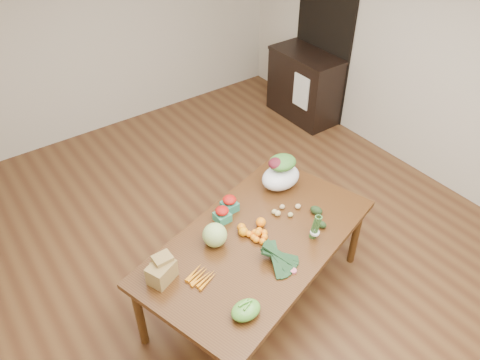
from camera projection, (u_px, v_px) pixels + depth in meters
floor at (244, 247)px, 4.73m from camera, size 6.00×6.00×0.00m
room_walls at (245, 135)px, 3.89m from camera, size 5.02×6.02×2.70m
dining_table at (257, 270)px, 4.02m from camera, size 2.24×1.64×0.75m
doorway_dark at (323, 41)px, 6.23m from camera, size 0.02×1.00×2.10m
cabinet at (304, 86)px, 6.48m from camera, size 0.52×1.02×0.94m
dish_towel at (301, 92)px, 6.18m from camera, size 0.02×0.28×0.45m
paper_bag at (161, 271)px, 3.40m from camera, size 0.32×0.29×0.19m
cabbage at (215, 235)px, 3.68m from camera, size 0.20×0.20×0.20m
strawberry_basket_a at (222, 216)px, 3.92m from camera, size 0.15×0.15×0.11m
strawberry_basket_b at (230, 205)px, 4.03m from camera, size 0.16×0.16×0.11m
orange_a at (243, 232)px, 3.79m from camera, size 0.08×0.08×0.08m
orange_b at (241, 227)px, 3.84m from camera, size 0.07×0.07×0.07m
orange_c at (261, 222)px, 3.88m from camera, size 0.08×0.08×0.08m
mandarin_cluster at (258, 234)px, 3.76m from camera, size 0.22×0.22×0.09m
carrots at (201, 276)px, 3.46m from camera, size 0.26×0.24×0.03m
snap_pea_bag at (246, 310)px, 3.19m from camera, size 0.22×0.17×0.10m
kale_bunch at (283, 259)px, 3.51m from camera, size 0.42×0.47×0.16m
asparagus_bundle at (316, 227)px, 3.71m from camera, size 0.11×0.13×0.26m
potato_a at (278, 213)px, 3.99m from camera, size 0.06×0.05×0.05m
potato_b at (290, 215)px, 3.98m from camera, size 0.05×0.04×0.04m
potato_c at (282, 207)px, 4.06m from camera, size 0.05×0.04×0.04m
potato_d at (274, 212)px, 4.01m from camera, size 0.05×0.04×0.04m
potato_e at (298, 206)px, 4.06m from camera, size 0.05×0.05×0.05m
avocado_a at (321, 224)px, 3.87m from camera, size 0.09×0.11×0.06m
avocado_b at (316, 210)px, 4.00m from camera, size 0.11×0.13×0.08m
salad_bag at (281, 174)px, 4.22m from camera, size 0.44×0.38×0.29m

